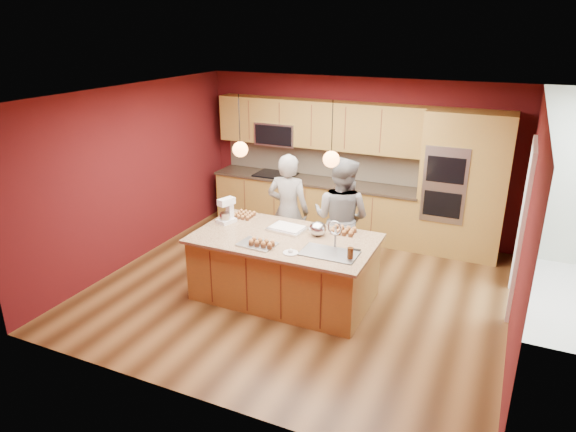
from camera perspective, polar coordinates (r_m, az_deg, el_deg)
The scene contains 24 objects.
floor at distance 7.33m, azimuth 1.16°, elevation -8.11°, with size 5.50×5.50×0.00m, color #412712.
ceiling at distance 6.48m, azimuth 1.34°, elevation 13.33°, with size 5.50×5.50×0.00m, color white.
wall_back at distance 9.05m, azimuth 7.55°, elevation 6.55°, with size 5.50×5.50×0.00m, color #4F1013.
wall_front at distance 4.77m, azimuth -10.80°, elevation -6.87°, with size 5.50×5.50×0.00m, color #4F1013.
wall_left at distance 8.21m, azimuth -16.73°, elevation 4.40°, with size 5.00×5.00×0.00m, color #4F1013.
wall_right at distance 6.30m, azimuth 24.89°, elevation -1.54°, with size 5.00×5.00×0.00m, color #4F1013.
cabinet_run at distance 9.12m, azimuth 2.88°, elevation 4.44°, with size 3.74×0.64×2.30m.
oven_column at distance 8.47m, azimuth 18.87°, elevation 3.24°, with size 1.30×0.62×2.30m.
doorway_trim at distance 7.15m, azimuth 24.48°, elevation -1.53°, with size 0.08×1.11×2.20m, color white, non-canonical shape.
pendant_left at distance 6.69m, azimuth -5.33°, elevation 7.42°, with size 0.20×0.20×0.80m.
pendant_right at distance 6.18m, azimuth 4.83°, elevation 6.34°, with size 0.20×0.20×0.80m.
island at distance 6.93m, azimuth -0.31°, elevation -5.67°, with size 2.40×1.34×1.26m.
person_left at distance 7.68m, azimuth 0.02°, elevation 0.52°, with size 0.64×0.42×1.76m, color black.
person_right at distance 7.39m, azimuth 5.91°, elevation -0.27°, with size 0.87×0.68×1.80m, color slate.
stand_mixer at distance 7.26m, azimuth -6.84°, elevation 0.43°, with size 0.25×0.30×0.35m.
sheet_cake at distance 6.99m, azimuth -0.07°, elevation -1.37°, with size 0.53×0.42×0.05m.
cooling_rack at distance 6.53m, azimuth -3.45°, elevation -3.14°, with size 0.46×0.33×0.02m, color #A2A6AA.
mixing_bowl at distance 6.79m, azimuth 3.31°, elevation -1.43°, with size 0.23×0.23×0.20m, color silver.
plate at distance 6.29m, azimuth 0.29°, elevation -4.12°, with size 0.19×0.19×0.01m, color silver.
tumbler at distance 6.16m, azimuth 6.94°, elevation -4.15°, with size 0.07×0.07×0.15m, color #3D200C.
phone at distance 6.42m, azimuth 7.47°, elevation -3.77°, with size 0.13×0.07×0.01m, color black.
cupcakes_left at distance 7.48m, azimuth -4.90°, elevation 0.14°, with size 0.29×0.29×0.06m, color #B17239, non-canonical shape.
cupcakes_rack at distance 6.46m, azimuth -2.93°, elevation -2.99°, with size 0.35×0.17×0.08m, color #B17239, non-canonical shape.
cupcakes_right at distance 6.92m, azimuth 6.17°, elevation -1.59°, with size 0.34×0.25×0.08m, color #B17239, non-canonical shape.
Camera 1 is at (2.52, -5.91, 3.52)m, focal length 32.00 mm.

